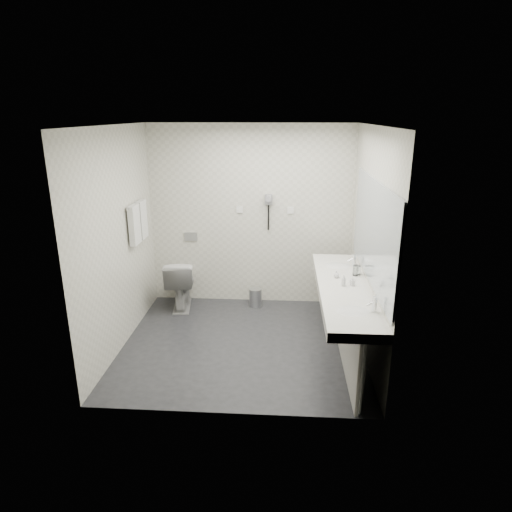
{
  "coord_description": "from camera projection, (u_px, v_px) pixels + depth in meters",
  "views": [
    {
      "loc": [
        0.47,
        -4.7,
        2.62
      ],
      "look_at": [
        0.15,
        0.15,
        1.05
      ],
      "focal_mm": 31.14,
      "sensor_mm": 36.0,
      "label": 1
    }
  ],
  "objects": [
    {
      "name": "soap_bottle_b",
      "position": [
        336.0,
        274.0,
        4.99
      ],
      "size": [
        0.08,
        0.08,
        0.08
      ],
      "primitive_type": "imported",
      "rotation": [
        0.0,
        0.0,
        -0.47
      ],
      "color": "silver",
      "rests_on": "vanity_counter"
    },
    {
      "name": "towel_near",
      "position": [
        134.0,
        225.0,
        5.36
      ],
      "size": [
        0.07,
        0.24,
        0.48
      ],
      "primitive_type": "cube",
      "color": "silver",
      "rests_on": "towel_rail"
    },
    {
      "name": "wall_front",
      "position": [
        227.0,
        286.0,
        3.68
      ],
      "size": [
        2.8,
        0.0,
        2.8
      ],
      "primitive_type": "plane",
      "rotation": [
        -1.57,
        0.0,
        0.0
      ],
      "color": "beige",
      "rests_on": "floor"
    },
    {
      "name": "wall_back",
      "position": [
        251.0,
        217.0,
        6.14
      ],
      "size": [
        2.8,
        0.0,
        2.8
      ],
      "primitive_type": "plane",
      "rotation": [
        1.57,
        0.0,
        0.0
      ],
      "color": "beige",
      "rests_on": "floor"
    },
    {
      "name": "toilet",
      "position": [
        180.0,
        283.0,
        6.19
      ],
      "size": [
        0.48,
        0.74,
        0.71
      ],
      "primitive_type": "imported",
      "rotation": [
        0.0,
        0.0,
        3.28
      ],
      "color": "silver",
      "rests_on": "floor"
    },
    {
      "name": "towel_far",
      "position": [
        142.0,
        220.0,
        5.62
      ],
      "size": [
        0.07,
        0.24,
        0.48
      ],
      "primitive_type": "cube",
      "color": "silver",
      "rests_on": "towel_rail"
    },
    {
      "name": "dryer_cord",
      "position": [
        268.0,
        218.0,
        6.09
      ],
      "size": [
        0.02,
        0.02,
        0.35
      ],
      "primitive_type": "cylinder",
      "color": "black",
      "rests_on": "dryer_cradle"
    },
    {
      "name": "towel_rail",
      "position": [
        136.0,
        205.0,
        5.42
      ],
      "size": [
        0.02,
        0.62,
        0.02
      ],
      "primitive_type": "cylinder",
      "rotation": [
        1.57,
        0.0,
        0.0
      ],
      "color": "silver",
      "rests_on": "wall_left"
    },
    {
      "name": "flush_plate",
      "position": [
        191.0,
        237.0,
        6.27
      ],
      "size": [
        0.18,
        0.02,
        0.12
      ],
      "primitive_type": "cube",
      "color": "#B2B5BA",
      "rests_on": "wall_back"
    },
    {
      "name": "glass_right",
      "position": [
        358.0,
        270.0,
        5.08
      ],
      "size": [
        0.06,
        0.06,
        0.1
      ],
      "primitive_type": "cylinder",
      "rotation": [
        0.0,
        0.0,
        0.16
      ],
      "color": "silver",
      "rests_on": "vanity_counter"
    },
    {
      "name": "ceiling",
      "position": [
        240.0,
        125.0,
        4.52
      ],
      "size": [
        2.8,
        2.8,
        0.0
      ],
      "primitive_type": "plane",
      "rotation": [
        3.14,
        0.0,
        0.0
      ],
      "color": "silver",
      "rests_on": "wall_back"
    },
    {
      "name": "wall_left",
      "position": [
        118.0,
        240.0,
        5.0
      ],
      "size": [
        0.0,
        2.6,
        2.6
      ],
      "primitive_type": "plane",
      "rotation": [
        1.57,
        0.0,
        1.57
      ],
      "color": "beige",
      "rests_on": "floor"
    },
    {
      "name": "basin_near",
      "position": [
        353.0,
        313.0,
        4.16
      ],
      "size": [
        0.4,
        0.31,
        0.05
      ],
      "primitive_type": "ellipsoid",
      "color": "silver",
      "rests_on": "vanity_counter"
    },
    {
      "name": "glass_left",
      "position": [
        356.0,
        270.0,
        5.05
      ],
      "size": [
        0.07,
        0.07,
        0.12
      ],
      "primitive_type": "cylinder",
      "rotation": [
        0.0,
        0.0,
        -0.1
      ],
      "color": "silver",
      "rests_on": "vanity_counter"
    },
    {
      "name": "faucet_far",
      "position": [
        354.0,
        260.0,
        5.36
      ],
      "size": [
        0.04,
        0.04,
        0.15
      ],
      "primitive_type": "cylinder",
      "color": "silver",
      "rests_on": "vanity_counter"
    },
    {
      "name": "vanity_post_near",
      "position": [
        362.0,
        379.0,
        3.93
      ],
      "size": [
        0.06,
        0.06,
        0.75
      ],
      "primitive_type": "cylinder",
      "color": "silver",
      "rests_on": "floor"
    },
    {
      "name": "basin_far",
      "position": [
        337.0,
        267.0,
        5.39
      ],
      "size": [
        0.4,
        0.31,
        0.05
      ],
      "primitive_type": "ellipsoid",
      "color": "silver",
      "rests_on": "vanity_counter"
    },
    {
      "name": "soap_bottle_a",
      "position": [
        353.0,
        281.0,
        4.76
      ],
      "size": [
        0.06,
        0.06,
        0.09
      ],
      "primitive_type": "imported",
      "rotation": [
        0.0,
        0.0,
        0.45
      ],
      "color": "silver",
      "rests_on": "vanity_counter"
    },
    {
      "name": "wall_right",
      "position": [
        370.0,
        245.0,
        4.82
      ],
      "size": [
        0.0,
        2.6,
        2.6
      ],
      "primitive_type": "plane",
      "rotation": [
        1.57,
        0.0,
        -1.57
      ],
      "color": "beige",
      "rests_on": "floor"
    },
    {
      "name": "switch_plate_b",
      "position": [
        291.0,
        210.0,
        6.07
      ],
      "size": [
        0.09,
        0.02,
        0.09
      ],
      "primitive_type": "cube",
      "color": "silver",
      "rests_on": "wall_back"
    },
    {
      "name": "pedal_bin",
      "position": [
        256.0,
        298.0,
        6.28
      ],
      "size": [
        0.19,
        0.19,
        0.25
      ],
      "primitive_type": "cylinder",
      "rotation": [
        0.0,
        0.0,
        -0.09
      ],
      "color": "#B2B5BA",
      "rests_on": "floor"
    },
    {
      "name": "faucet_near",
      "position": [
        374.0,
        304.0,
        4.12
      ],
      "size": [
        0.04,
        0.04,
        0.15
      ],
      "primitive_type": "cylinder",
      "color": "silver",
      "rests_on": "vanity_counter"
    },
    {
      "name": "vanity_panel",
      "position": [
        344.0,
        325.0,
        4.92
      ],
      "size": [
        0.03,
        2.15,
        0.75
      ],
      "primitive_type": "cube",
      "color": "#9C9993",
      "rests_on": "floor"
    },
    {
      "name": "vanity_counter",
      "position": [
        344.0,
        290.0,
        4.79
      ],
      "size": [
        0.55,
        2.2,
        0.1
      ],
      "primitive_type": "cube",
      "color": "silver",
      "rests_on": "floor"
    },
    {
      "name": "bin_lid",
      "position": [
        256.0,
        289.0,
        6.23
      ],
      "size": [
        0.18,
        0.18,
        0.02
      ],
      "primitive_type": "cylinder",
      "color": "#B2B5BA",
      "rests_on": "pedal_bin"
    },
    {
      "name": "floor",
      "position": [
        243.0,
        343.0,
        5.29
      ],
      "size": [
        2.8,
        2.8,
        0.0
      ],
      "primitive_type": "plane",
      "color": "#232428",
      "rests_on": "ground"
    },
    {
      "name": "switch_plate_a",
      "position": [
        240.0,
        210.0,
        6.11
      ],
      "size": [
        0.09,
        0.02,
        0.09
      ],
      "primitive_type": "cube",
      "color": "silver",
      "rests_on": "wall_back"
    },
    {
      "name": "dryer_cradle",
      "position": [
        269.0,
        199.0,
        6.02
      ],
      "size": [
        0.1,
        0.04,
        0.14
      ],
      "primitive_type": "cube",
      "color": "gray",
      "rests_on": "wall_back"
    },
    {
      "name": "dryer_barrel",
      "position": [
        269.0,
        198.0,
        5.95
      ],
      "size": [
        0.08,
        0.14,
        0.08
      ],
      "primitive_type": "cylinder",
      "rotation": [
        1.57,
        0.0,
        0.0
      ],
      "color": "gray",
      "rests_on": "dryer_cradle"
    },
    {
      "name": "vanity_post_far",
      "position": [
        336.0,
        290.0,
        5.9
      ],
      "size": [
        0.06,
        0.06,
        0.75
      ],
      "primitive_type": "cylinder",
      "color": "silver",
      "rests_on": "floor"
    },
    {
      "name": "mirror",
      "position": [
        373.0,
        232.0,
        4.57
      ],
      "size": [
        0.02,
        2.2,
        1.05
      ],
      "primitive_type": "cube",
      "color": "#B2BCC6",
      "rests_on": "wall_right"
    },
    {
      "name": "soap_bottle_c",
      "position": [
        344.0,
        280.0,
        4.74
      ],
      "size": [
        0.06,
        0.06,
        0.13
      ],
      "primitive_type": "imported",
      "rotation": [
        0.0,
        0.0,
        0.16
      ],
      "color": "silver",
      "rests_on": "vanity_counter"
    }
  ]
}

